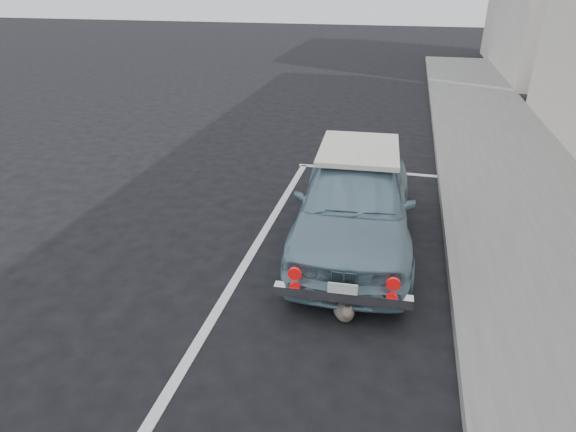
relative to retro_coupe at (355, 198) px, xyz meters
The scene contains 5 objects.
ground 3.63m from the retro_coupe, 97.37° to the right, with size 80.00×80.00×0.00m, color black.
pline_front 3.04m from the retro_coupe, 89.18° to the left, with size 3.00×0.12×0.01m, color silver.
pline_side 1.61m from the retro_coupe, 158.43° to the right, with size 0.12×7.00×0.01m, color silver.
retro_coupe is the anchor object (origin of this frame).
cat 1.97m from the retro_coupe, 86.22° to the right, with size 0.35×0.53×0.29m.
Camera 1 is at (1.00, -2.84, 3.55)m, focal length 30.00 mm.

